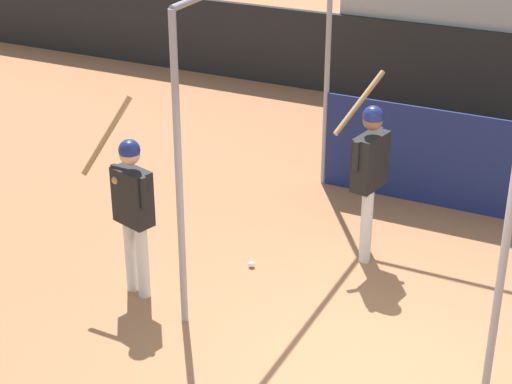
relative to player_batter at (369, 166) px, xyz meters
The scene contains 5 objects.
ground_plane 2.55m from the player_batter, 68.56° to the right, with size 60.00×60.00×0.00m, color #9E6642.
batting_cage 0.96m from the player_batter, 69.29° to the left, with size 3.08×3.79×3.21m.
player_batter is the anchor object (origin of this frame).
player_waiting 2.64m from the player_batter, 136.21° to the right, with size 0.81×0.52×2.10m.
baseball 1.71m from the player_batter, 141.88° to the right, with size 0.07×0.07×0.07m.
Camera 1 is at (1.83, -6.14, 4.90)m, focal length 60.00 mm.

